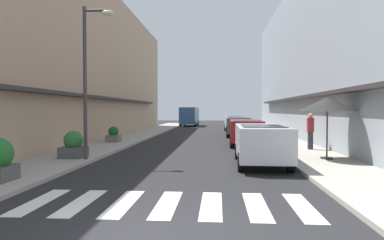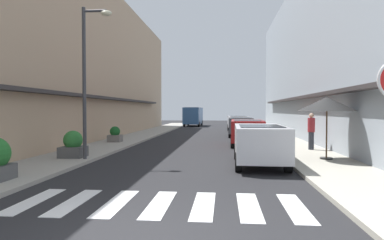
% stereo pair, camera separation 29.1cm
% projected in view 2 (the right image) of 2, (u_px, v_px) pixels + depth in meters
% --- Properties ---
extents(ground_plane, '(89.40, 89.40, 0.00)m').
position_uv_depth(ground_plane, '(202.00, 142.00, 21.47)').
color(ground_plane, '#232326').
extents(sidewalk_left, '(2.67, 56.89, 0.12)m').
position_uv_depth(sidewalk_left, '(124.00, 141.00, 21.95)').
color(sidewalk_left, '#9E998E').
rests_on(sidewalk_left, ground_plane).
extents(sidewalk_right, '(2.67, 56.89, 0.12)m').
position_uv_depth(sidewalk_right, '(284.00, 142.00, 20.99)').
color(sidewalk_right, '#ADA899').
rests_on(sidewalk_right, ground_plane).
extents(building_row_left, '(5.50, 38.57, 10.57)m').
position_uv_depth(building_row_left, '(73.00, 62.00, 23.18)').
color(building_row_left, tan).
rests_on(building_row_left, ground_plane).
extents(building_row_right, '(5.50, 38.57, 11.24)m').
position_uv_depth(building_row_right, '(343.00, 54.00, 21.50)').
color(building_row_right, '#939EA8').
rests_on(building_row_right, ground_plane).
extents(crosswalk, '(6.15, 2.20, 0.01)m').
position_uv_depth(crosswalk, '(160.00, 204.00, 7.30)').
color(crosswalk, silver).
rests_on(crosswalk, ground_plane).
extents(parked_car_near, '(1.88, 4.42, 1.47)m').
position_uv_depth(parked_car_near, '(260.00, 140.00, 12.45)').
color(parked_car_near, silver).
rests_on(parked_car_near, ground_plane).
extents(parked_car_mid, '(1.92, 4.26, 1.47)m').
position_uv_depth(parked_car_mid, '(247.00, 130.00, 19.25)').
color(parked_car_mid, maroon).
rests_on(parked_car_mid, ground_plane).
extents(parked_car_far, '(1.97, 4.32, 1.47)m').
position_uv_depth(parked_car_far, '(241.00, 125.00, 25.88)').
color(parked_car_far, '#4C5156').
rests_on(parked_car_far, ground_plane).
extents(parked_car_distant, '(1.94, 4.21, 1.47)m').
position_uv_depth(parked_car_distant, '(238.00, 122.00, 32.12)').
color(parked_car_distant, silver).
rests_on(parked_car_distant, ground_plane).
extents(delivery_van, '(2.15, 5.46, 2.37)m').
position_uv_depth(delivery_van, '(193.00, 115.00, 43.06)').
color(delivery_van, '#33598C').
rests_on(delivery_van, ground_plane).
extents(street_lamp, '(1.19, 0.28, 5.89)m').
position_uv_depth(street_lamp, '(88.00, 68.00, 13.16)').
color(street_lamp, '#38383D').
rests_on(street_lamp, sidewalk_left).
extents(cafe_umbrella, '(2.20, 2.20, 2.42)m').
position_uv_depth(cafe_umbrella, '(327.00, 104.00, 13.15)').
color(cafe_umbrella, '#262626').
rests_on(cafe_umbrella, sidewalk_right).
extents(planter_midblock, '(0.92, 0.92, 1.08)m').
position_uv_depth(planter_midblock, '(73.00, 145.00, 13.74)').
color(planter_midblock, '#4C4C4C').
rests_on(planter_midblock, sidewalk_left).
extents(planter_far, '(0.76, 0.76, 0.93)m').
position_uv_depth(planter_far, '(115.00, 135.00, 20.41)').
color(planter_far, slate).
rests_on(planter_far, sidewalk_left).
extents(pedestrian_walking_near, '(0.34, 0.34, 1.76)m').
position_uv_depth(pedestrian_walking_near, '(311.00, 130.00, 16.38)').
color(pedestrian_walking_near, '#282B33').
rests_on(pedestrian_walking_near, sidewalk_right).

